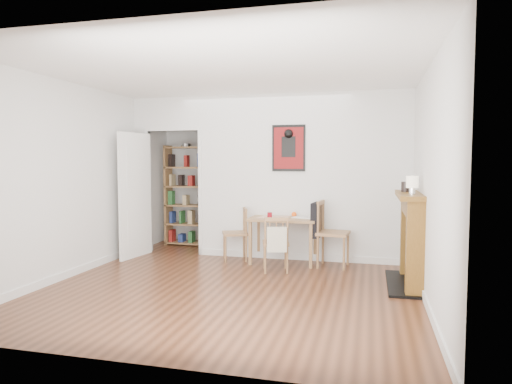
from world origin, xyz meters
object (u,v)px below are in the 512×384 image
(orange_fruit, at_px, (294,214))
(ceramic_jar_b, at_px, (406,187))
(mantel_lamp, at_px, (412,183))
(bookshelf, at_px, (187,196))
(dining_table, at_px, (284,223))
(chair_front, at_px, (276,243))
(red_glass, at_px, (270,215))
(chair_left, at_px, (235,234))
(fireplace, at_px, (412,236))
(ceramic_jar_a, at_px, (405,187))
(chair_right, at_px, (332,233))
(notebook, at_px, (304,217))

(orange_fruit, bearing_deg, ceramic_jar_b, -24.26)
(mantel_lamp, bearing_deg, bookshelf, 150.01)
(dining_table, relative_size, chair_front, 1.29)
(red_glass, xyz_separation_m, ceramic_jar_b, (1.91, -0.45, 0.48))
(chair_front, height_order, ceramic_jar_b, ceramic_jar_b)
(chair_left, height_order, orange_fruit, chair_left)
(mantel_lamp, bearing_deg, chair_front, 161.75)
(ceramic_jar_b, bearing_deg, chair_left, 166.66)
(chair_front, relative_size, ceramic_jar_b, 7.07)
(fireplace, relative_size, red_glass, 13.53)
(mantel_lamp, bearing_deg, ceramic_jar_a, 95.54)
(chair_right, distance_m, ceramic_jar_b, 1.32)
(red_glass, height_order, mantel_lamp, mantel_lamp)
(chair_right, distance_m, chair_front, 0.88)
(ceramic_jar_b, bearing_deg, red_glass, 166.65)
(notebook, bearing_deg, orange_fruit, 159.56)
(dining_table, relative_size, fireplace, 0.81)
(chair_right, bearing_deg, ceramic_jar_a, -31.63)
(dining_table, relative_size, orange_fruit, 12.73)
(chair_left, distance_m, chair_front, 0.95)
(mantel_lamp, xyz_separation_m, ceramic_jar_b, (-0.03, 0.55, -0.08))
(red_glass, height_order, notebook, red_glass)
(red_glass, relative_size, ceramic_jar_b, 0.83)
(fireplace, height_order, ceramic_jar_b, ceramic_jar_b)
(orange_fruit, height_order, ceramic_jar_b, ceramic_jar_b)
(ceramic_jar_a, bearing_deg, orange_fruit, 152.73)
(chair_left, xyz_separation_m, mantel_lamp, (2.52, -1.14, 0.88))
(chair_left, relative_size, ceramic_jar_a, 6.34)
(notebook, bearing_deg, bookshelf, 157.29)
(notebook, bearing_deg, ceramic_jar_a, -28.05)
(ceramic_jar_a, bearing_deg, mantel_lamp, -84.46)
(notebook, relative_size, ceramic_jar_b, 2.91)
(orange_fruit, relative_size, mantel_lamp, 0.36)
(chair_front, bearing_deg, dining_table, 89.71)
(orange_fruit, relative_size, notebook, 0.25)
(chair_left, relative_size, orange_fruit, 10.32)
(notebook, height_order, ceramic_jar_a, ceramic_jar_a)
(chair_front, height_order, ceramic_jar_a, ceramic_jar_a)
(chair_right, height_order, ceramic_jar_a, ceramic_jar_a)
(dining_table, height_order, chair_front, chair_front)
(bookshelf, distance_m, orange_fruit, 2.34)
(red_glass, relative_size, ceramic_jar_a, 0.71)
(chair_right, relative_size, bookshelf, 0.53)
(red_glass, distance_m, orange_fruit, 0.42)
(dining_table, height_order, ceramic_jar_a, ceramic_jar_a)
(ceramic_jar_b, bearing_deg, orange_fruit, 155.74)
(chair_right, relative_size, orange_fruit, 12.20)
(chair_left, distance_m, orange_fruit, 0.98)
(bookshelf, height_order, notebook, bookshelf)
(chair_left, bearing_deg, fireplace, -18.23)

